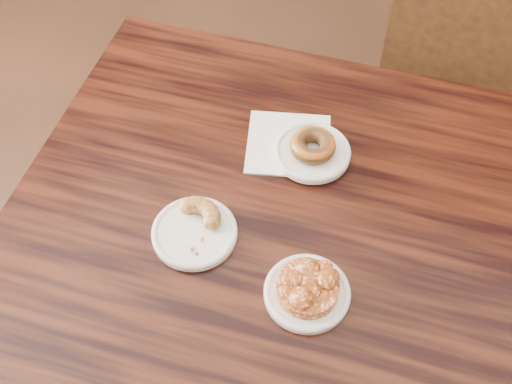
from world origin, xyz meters
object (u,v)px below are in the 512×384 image
(apple_fritter, at_px, (308,287))
(cruller_fragment, at_px, (194,227))
(chair_far, at_px, (466,77))
(cafe_table, at_px, (263,315))
(glazed_donut, at_px, (313,145))

(apple_fritter, xyz_separation_m, cruller_fragment, (-0.23, 0.06, -0.00))
(chair_far, height_order, apple_fritter, chair_far)
(chair_far, xyz_separation_m, cruller_fragment, (-0.48, -0.91, 0.33))
(chair_far, bearing_deg, cafe_table, 73.83)
(cafe_table, xyz_separation_m, glazed_donut, (0.04, 0.20, 0.41))
(glazed_donut, relative_size, apple_fritter, 0.62)
(apple_fritter, bearing_deg, cruller_fragment, 165.80)
(glazed_donut, bearing_deg, apple_fritter, -77.32)
(glazed_donut, distance_m, cruller_fragment, 0.30)
(cafe_table, bearing_deg, cruller_fragment, -157.14)
(glazed_donut, distance_m, apple_fritter, 0.32)
(cafe_table, distance_m, apple_fritter, 0.43)
(chair_far, height_order, glazed_donut, chair_far)
(cruller_fragment, bearing_deg, apple_fritter, -14.20)
(apple_fritter, distance_m, cruller_fragment, 0.24)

